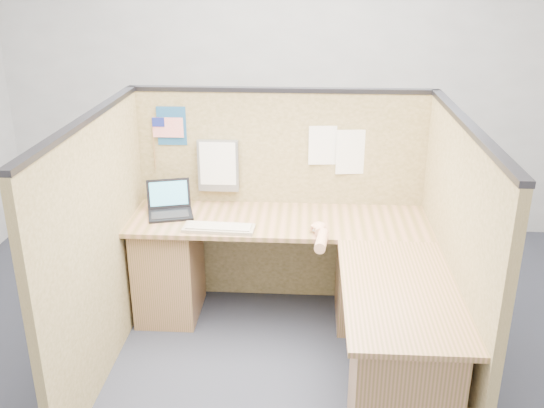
# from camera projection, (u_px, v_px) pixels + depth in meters

# --- Properties ---
(floor) EXTENTS (5.00, 5.00, 0.00)m
(floor) POSITION_uv_depth(u_px,v_px,m) (272.00, 376.00, 3.60)
(floor) COLOR #222630
(floor) RESTS_ON ground
(wall_back) EXTENTS (5.00, 0.00, 5.00)m
(wall_back) POSITION_uv_depth(u_px,v_px,m) (289.00, 76.00, 5.18)
(wall_back) COLOR gray
(wall_back) RESTS_ON floor
(cubicle_partitions) EXTENTS (2.06, 1.83, 1.53)m
(cubicle_partitions) POSITION_uv_depth(u_px,v_px,m) (276.00, 229.00, 3.71)
(cubicle_partitions) COLOR brown
(cubicle_partitions) RESTS_ON floor
(l_desk) EXTENTS (1.95, 1.75, 0.73)m
(l_desk) POSITION_uv_depth(u_px,v_px,m) (305.00, 295.00, 3.71)
(l_desk) COLOR brown
(l_desk) RESTS_ON floor
(laptop) EXTENTS (0.34, 0.35, 0.21)m
(laptop) POSITION_uv_depth(u_px,v_px,m) (172.00, 206.00, 4.04)
(laptop) COLOR black
(laptop) RESTS_ON l_desk
(keyboard) EXTENTS (0.45, 0.17, 0.03)m
(keyboard) POSITION_uv_depth(u_px,v_px,m) (219.00, 228.00, 3.79)
(keyboard) COLOR gray
(keyboard) RESTS_ON l_desk
(mouse) EXTENTS (0.11, 0.08, 0.04)m
(mouse) POSITION_uv_depth(u_px,v_px,m) (319.00, 230.00, 3.75)
(mouse) COLOR silver
(mouse) RESTS_ON l_desk
(hand_forearm) EXTENTS (0.10, 0.36, 0.08)m
(hand_forearm) POSITION_uv_depth(u_px,v_px,m) (321.00, 236.00, 3.62)
(hand_forearm) COLOR tan
(hand_forearm) RESTS_ON l_desk
(blue_poster) EXTENTS (0.20, 0.01, 0.26)m
(blue_poster) POSITION_uv_depth(u_px,v_px,m) (172.00, 126.00, 4.08)
(blue_poster) COLOR navy
(blue_poster) RESTS_ON cubicle_partitions
(american_flag) EXTENTS (0.21, 0.01, 0.37)m
(american_flag) POSITION_uv_depth(u_px,v_px,m) (164.00, 129.00, 4.08)
(american_flag) COLOR olive
(american_flag) RESTS_ON cubicle_partitions
(file_holder) EXTENTS (0.28, 0.05, 0.36)m
(file_holder) POSITION_uv_depth(u_px,v_px,m) (218.00, 166.00, 4.13)
(file_holder) COLOR slate
(file_holder) RESTS_ON cubicle_partitions
(paper_left) EXTENTS (0.21, 0.02, 0.27)m
(paper_left) POSITION_uv_depth(u_px,v_px,m) (324.00, 145.00, 4.06)
(paper_left) COLOR white
(paper_left) RESTS_ON cubicle_partitions
(paper_right) EXTENTS (0.24, 0.03, 0.31)m
(paper_right) POSITION_uv_depth(u_px,v_px,m) (354.00, 152.00, 4.06)
(paper_right) COLOR white
(paper_right) RESTS_ON cubicle_partitions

